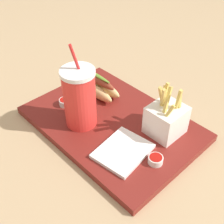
% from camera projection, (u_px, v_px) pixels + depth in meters
% --- Properties ---
extents(ground_plane, '(2.40, 2.40, 0.02)m').
position_uv_depth(ground_plane, '(112.00, 129.00, 0.81)').
color(ground_plane, tan).
extents(food_tray, '(0.45, 0.31, 0.02)m').
position_uv_depth(food_tray, '(112.00, 123.00, 0.80)').
color(food_tray, maroon).
rests_on(food_tray, ground_plane).
extents(soda_cup, '(0.09, 0.09, 0.23)m').
position_uv_depth(soda_cup, '(80.00, 98.00, 0.74)').
color(soda_cup, red).
rests_on(soda_cup, food_tray).
extents(fries_basket, '(0.08, 0.09, 0.15)m').
position_uv_depth(fries_basket, '(166.00, 119.00, 0.74)').
color(fries_basket, white).
rests_on(fries_basket, food_tray).
extents(hot_dog_1, '(0.15, 0.06, 0.07)m').
position_uv_depth(hot_dog_1, '(97.00, 86.00, 0.88)').
color(hot_dog_1, '#DBB775').
rests_on(hot_dog_1, food_tray).
extents(ketchup_cup_1, '(0.03, 0.03, 0.02)m').
position_uv_depth(ketchup_cup_1, '(156.00, 159.00, 0.68)').
color(ketchup_cup_1, white).
rests_on(ketchup_cup_1, food_tray).
extents(ketchup_cup_2, '(0.03, 0.03, 0.02)m').
position_uv_depth(ketchup_cup_2, '(65.00, 102.00, 0.84)').
color(ketchup_cup_2, white).
rests_on(ketchup_cup_2, food_tray).
extents(napkin_stack, '(0.12, 0.14, 0.01)m').
position_uv_depth(napkin_stack, '(123.00, 151.00, 0.70)').
color(napkin_stack, white).
rests_on(napkin_stack, food_tray).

